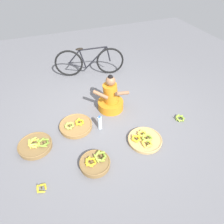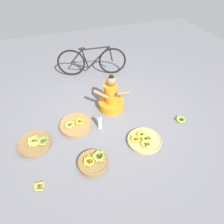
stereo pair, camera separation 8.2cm
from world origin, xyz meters
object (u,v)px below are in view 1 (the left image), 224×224
banana_basket_near_bicycle (145,140)px  banana_basket_front_center (76,126)px  banana_basket_back_right (35,145)px  loose_bananas_mid_right (42,188)px  water_bottle (100,123)px  bicycle_leaning (89,62)px  banana_basket_near_vendor (95,163)px  vendor_woman_front (111,99)px  loose_bananas_back_center (180,118)px

banana_basket_near_bicycle → banana_basket_front_center: bearing=143.6°
banana_basket_back_right → loose_bananas_mid_right: banana_basket_back_right is taller
banana_basket_back_right → water_bottle: 1.17m
bicycle_leaning → banana_basket_near_vendor: 2.80m
bicycle_leaning → banana_basket_near_bicycle: bicycle_leaning is taller
banana_basket_near_bicycle → loose_bananas_mid_right: (-1.79, -0.26, -0.02)m
banana_basket_front_center → water_bottle: 0.46m
banana_basket_back_right → vendor_woman_front: bearing=17.9°
banana_basket_front_center → banana_basket_near_vendor: (0.08, -0.93, 0.01)m
banana_basket_near_bicycle → banana_basket_front_center: banana_basket_front_center is taller
banana_basket_near_bicycle → banana_basket_back_right: banana_basket_back_right is taller
vendor_woman_front → banana_basket_back_right: 1.65m
loose_bananas_mid_right → banana_basket_near_vendor: bearing=7.2°
banana_basket_near_bicycle → loose_bananas_mid_right: 1.81m
banana_basket_back_right → water_bottle: size_ratio=1.93×
vendor_woman_front → loose_bananas_mid_right: size_ratio=4.99×
vendor_woman_front → bicycle_leaning: 1.47m
vendor_woman_front → banana_basket_near_vendor: size_ratio=1.64×
banana_basket_near_bicycle → water_bottle: 0.86m
vendor_woman_front → loose_bananas_back_center: size_ratio=3.77×
vendor_woman_front → banana_basket_near_bicycle: 1.10m
banana_basket_near_bicycle → banana_basket_front_center: 1.29m
loose_bananas_mid_right → water_bottle: bearing=36.2°
vendor_woman_front → water_bottle: bearing=-130.0°
vendor_woman_front → banana_basket_near_bicycle: bearing=-77.6°
loose_bananas_mid_right → bicycle_leaning: bearing=60.7°
water_bottle → banana_basket_near_vendor: bearing=-114.1°
bicycle_leaning → loose_bananas_back_center: 2.56m
water_bottle → banana_basket_near_bicycle: bearing=-43.5°
bicycle_leaning → water_bottle: bearing=-101.5°
water_bottle → banana_basket_front_center: bearing=157.1°
loose_bananas_back_center → water_bottle: size_ratio=0.71×
loose_bananas_mid_right → water_bottle: 1.45m
banana_basket_near_vendor → bicycle_leaning: bearing=74.8°
banana_basket_back_right → water_bottle: water_bottle is taller
bicycle_leaning → banana_basket_back_right: 2.53m
vendor_woman_front → banana_basket_front_center: bearing=-160.3°
bicycle_leaning → water_bottle: (-0.39, -1.93, -0.22)m
bicycle_leaning → banana_basket_near_vendor: bicycle_leaning is taller
loose_bananas_mid_right → loose_bananas_back_center: loose_bananas_back_center is taller
banana_basket_front_center → banana_basket_near_vendor: size_ratio=1.26×
banana_basket_near_bicycle → loose_bananas_back_center: size_ratio=2.84×
loose_bananas_mid_right → banana_basket_back_right: bearing=89.8°
banana_basket_near_bicycle → water_bottle: bearing=136.5°
bicycle_leaning → banana_basket_back_right: bearing=-128.4°
loose_bananas_mid_right → banana_basket_front_center: bearing=53.9°
vendor_woman_front → banana_basket_back_right: size_ratio=1.40×
banana_basket_front_center → water_bottle: (0.42, -0.18, 0.09)m
banana_basket_near_vendor → water_bottle: (0.34, 0.75, 0.08)m
loose_bananas_back_center → water_bottle: bearing=167.6°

